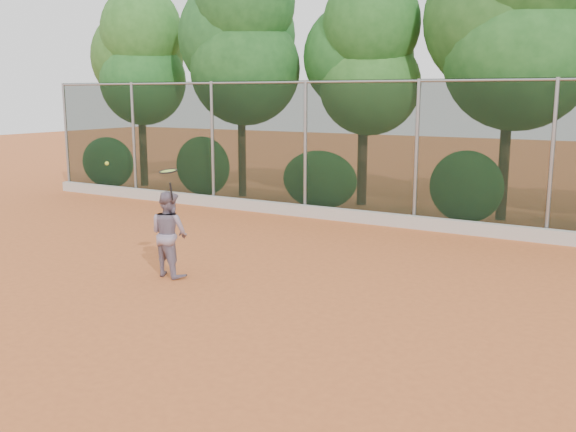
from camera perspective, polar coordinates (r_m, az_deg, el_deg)
The scene contains 7 objects.
ground at distance 9.66m, azimuth -3.04°, elevation -8.27°, with size 80.00×80.00×0.00m, color #CB652F.
concrete_curb at distance 15.57m, azimuth 10.91°, elevation -0.52°, with size 24.00×0.20×0.30m, color beige.
tennis_player at distance 11.37m, azimuth -10.51°, elevation -1.57°, with size 0.73×0.57×1.51m, color gray.
chainlink_fence at distance 15.50m, azimuth 11.36°, elevation 5.80°, with size 24.09×0.09×3.50m.
foliage_backdrop at distance 17.55m, azimuth 12.14°, elevation 14.64°, with size 23.70×3.63×7.55m.
tennis_racket at distance 10.90m, azimuth -10.58°, elevation 3.73°, with size 0.37×0.37×0.54m.
tennis_ball_in_flight at distance 11.99m, azimuth -15.81°, elevation 4.52°, with size 0.07×0.07×0.07m.
Camera 1 is at (5.05, -7.60, 3.15)m, focal length 40.00 mm.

